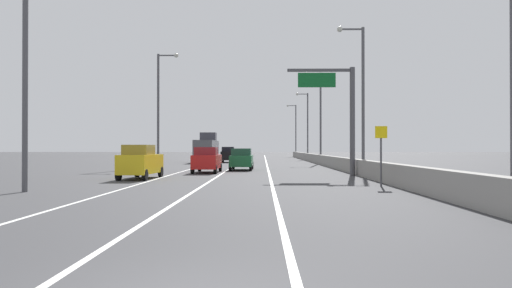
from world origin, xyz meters
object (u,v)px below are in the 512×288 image
(lamp_post_right_fourth, at_px, (306,121))
(car_yellow_1, at_px, (141,162))
(speed_advisory_sign, at_px, (381,151))
(lamp_post_left_near, at_px, (31,44))
(car_red_2, at_px, (207,160))
(car_green_0, at_px, (242,159))
(car_black_3, at_px, (228,155))
(lamp_post_right_third, at_px, (319,112))
(overhead_sign_gantry, at_px, (342,107))
(lamp_post_right_near, at_px, (506,1))
(lamp_post_left_mid, at_px, (161,102))
(lamp_post_right_second, at_px, (360,90))
(box_truck, at_px, (207,149))
(lamp_post_right_fifth, at_px, (295,127))

(lamp_post_right_fourth, xyz_separation_m, car_yellow_1, (-15.03, -54.05, -5.41))
(speed_advisory_sign, bearing_deg, lamp_post_left_near, -168.02)
(lamp_post_left_near, distance_m, car_yellow_1, 10.86)
(lamp_post_left_near, xyz_separation_m, car_red_2, (5.80, 16.67, -5.46))
(car_green_0, relative_size, car_black_3, 0.98)
(lamp_post_right_fourth, height_order, lamp_post_left_near, same)
(lamp_post_right_third, xyz_separation_m, lamp_post_right_fourth, (0.49, 23.04, 0.00))
(overhead_sign_gantry, xyz_separation_m, lamp_post_right_near, (2.04, -18.85, 1.72))
(overhead_sign_gantry, relative_size, lamp_post_right_near, 0.66)
(speed_advisory_sign, bearing_deg, car_green_0, 113.57)
(speed_advisory_sign, distance_m, car_red_2, 16.76)
(lamp_post_left_mid, height_order, car_yellow_1, lamp_post_left_mid)
(lamp_post_right_near, height_order, lamp_post_right_second, same)
(lamp_post_left_near, bearing_deg, car_yellow_1, 74.29)
(lamp_post_right_fourth, distance_m, box_truck, 24.84)
(speed_advisory_sign, height_order, car_yellow_1, speed_advisory_sign)
(lamp_post_right_near, distance_m, car_yellow_1, 21.99)
(speed_advisory_sign, height_order, lamp_post_right_second, lamp_post_right_second)
(lamp_post_right_fourth, relative_size, lamp_post_left_near, 1.00)
(lamp_post_left_near, bearing_deg, lamp_post_left_mid, 90.19)
(car_red_2, bearing_deg, lamp_post_right_near, -62.47)
(overhead_sign_gantry, distance_m, lamp_post_right_second, 4.99)
(car_red_2, bearing_deg, car_yellow_1, -113.18)
(overhead_sign_gantry, distance_m, car_yellow_1, 14.05)
(car_red_2, height_order, car_black_3, car_black_3)
(lamp_post_left_mid, bearing_deg, speed_advisory_sign, -56.41)
(car_yellow_1, bearing_deg, box_truck, 89.75)
(lamp_post_left_near, bearing_deg, car_red_2, 70.80)
(lamp_post_right_second, bearing_deg, lamp_post_left_near, -136.05)
(lamp_post_right_near, xyz_separation_m, car_yellow_1, (-15.07, 15.07, -5.41))
(speed_advisory_sign, height_order, lamp_post_left_near, lamp_post_left_near)
(lamp_post_right_third, distance_m, lamp_post_left_near, 43.57)
(lamp_post_right_second, distance_m, lamp_post_right_third, 23.05)
(lamp_post_right_third, height_order, car_green_0, lamp_post_right_third)
(overhead_sign_gantry, bearing_deg, lamp_post_right_third, 86.82)
(lamp_post_right_fifth, distance_m, lamp_post_left_near, 87.84)
(lamp_post_right_fourth, bearing_deg, lamp_post_left_near, -105.56)
(lamp_post_right_fifth, height_order, box_truck, lamp_post_right_fifth)
(lamp_post_left_mid, bearing_deg, lamp_post_right_fifth, 73.62)
(lamp_post_right_fourth, bearing_deg, car_black_3, -121.75)
(lamp_post_right_fourth, xyz_separation_m, lamp_post_left_mid, (-17.67, -35.47, 0.00))
(speed_advisory_sign, distance_m, car_yellow_1, 14.63)
(speed_advisory_sign, bearing_deg, car_yellow_1, 157.16)
(car_black_3, bearing_deg, lamp_post_right_fifth, 74.78)
(lamp_post_right_near, relative_size, lamp_post_right_third, 1.00)
(lamp_post_left_near, bearing_deg, lamp_post_right_near, -18.81)
(overhead_sign_gantry, height_order, car_yellow_1, overhead_sign_gantry)
(speed_advisory_sign, relative_size, box_truck, 0.32)
(car_black_3, height_order, box_truck, box_truck)
(lamp_post_right_third, bearing_deg, lamp_post_left_mid, -144.10)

